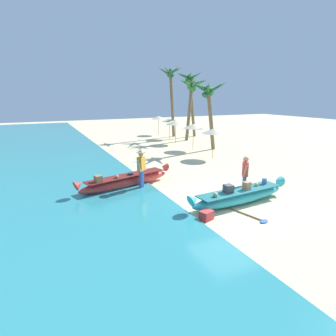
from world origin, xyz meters
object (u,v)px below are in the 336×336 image
object	(u,v)px
palm_tree_tall_inland	(171,82)
boat_cyan_foreground	(240,196)
paddle	(250,216)
person_tourist_customer	(245,174)
boat_red_midground	(126,181)
person_vendor_hatted	(141,166)
palm_tree_far_behind	(190,84)
palm_tree_leaning_seaward	(209,95)
palm_tree_mid_cluster	(192,90)
cooler_box	(206,215)

from	to	relation	value
palm_tree_tall_inland	boat_cyan_foreground	bearing A→B (deg)	-107.69
paddle	person_tourist_customer	bearing A→B (deg)	55.69
boat_cyan_foreground	boat_red_midground	xyz separation A→B (m)	(-3.30, 3.61, 0.01)
person_vendor_hatted	palm_tree_tall_inland	world-z (taller)	palm_tree_tall_inland
person_vendor_hatted	person_tourist_customer	distance (m)	4.27
boat_cyan_foreground	boat_red_midground	bearing A→B (deg)	132.44
palm_tree_tall_inland	palm_tree_far_behind	xyz separation A→B (m)	(1.63, -0.84, -0.22)
person_vendor_hatted	paddle	size ratio (longest dim) A/B	1.01
person_tourist_customer	palm_tree_leaning_seaward	xyz separation A→B (m)	(4.12, 9.02, 3.08)
person_vendor_hatted	palm_tree_leaning_seaward	size ratio (longest dim) A/B	0.35
boat_red_midground	palm_tree_leaning_seaward	world-z (taller)	palm_tree_leaning_seaward
palm_tree_mid_cluster	person_vendor_hatted	bearing A→B (deg)	-128.49
palm_tree_mid_cluster	palm_tree_far_behind	bearing A→B (deg)	64.38
person_vendor_hatted	paddle	bearing A→B (deg)	-61.56
person_tourist_customer	palm_tree_far_behind	xyz separation A→B (m)	(6.39, 15.66, 4.04)
boat_red_midground	boat_cyan_foreground	bearing A→B (deg)	-47.56
palm_tree_tall_inland	cooler_box	xyz separation A→B (m)	(-7.37, -17.78, -5.03)
boat_red_midground	palm_tree_mid_cluster	world-z (taller)	palm_tree_mid_cluster
person_tourist_customer	palm_tree_tall_inland	distance (m)	17.69
palm_tree_tall_inland	boat_red_midground	bearing A→B (deg)	-123.00
boat_red_midground	palm_tree_leaning_seaward	distance (m)	10.74
boat_cyan_foreground	person_vendor_hatted	distance (m)	4.22
palm_tree_leaning_seaward	palm_tree_far_behind	world-z (taller)	palm_tree_far_behind
palm_tree_tall_inland	palm_tree_leaning_seaward	distance (m)	7.60
boat_red_midground	palm_tree_mid_cluster	size ratio (longest dim) A/B	0.85
palm_tree_far_behind	boat_red_midground	bearing A→B (deg)	-129.41
person_vendor_hatted	boat_cyan_foreground	bearing A→B (deg)	-48.67
palm_tree_far_behind	palm_tree_mid_cluster	bearing A→B (deg)	-115.62
person_tourist_customer	palm_tree_tall_inland	xyz separation A→B (m)	(4.76, 16.50, 4.26)
boat_cyan_foreground	cooler_box	bearing A→B (deg)	-160.17
boat_cyan_foreground	boat_red_midground	size ratio (longest dim) A/B	1.00
cooler_box	palm_tree_tall_inland	bearing A→B (deg)	47.99
boat_red_midground	palm_tree_tall_inland	bearing A→B (deg)	57.00
boat_red_midground	palm_tree_tall_inland	xyz separation A→B (m)	(8.75, 13.48, 4.88)
person_tourist_customer	palm_tree_leaning_seaward	world-z (taller)	palm_tree_leaning_seaward
palm_tree_leaning_seaward	cooler_box	size ratio (longest dim) A/B	11.88
palm_tree_mid_cluster	paddle	world-z (taller)	palm_tree_mid_cluster
boat_red_midground	cooler_box	size ratio (longest dim) A/B	11.08
boat_red_midground	person_tourist_customer	distance (m)	5.05
palm_tree_mid_cluster	palm_tree_far_behind	distance (m)	2.19
palm_tree_leaning_seaward	person_tourist_customer	bearing A→B (deg)	-114.58
boat_cyan_foreground	palm_tree_leaning_seaward	distance (m)	11.36
person_tourist_customer	palm_tree_tall_inland	size ratio (longest dim) A/B	0.25
palm_tree_mid_cluster	palm_tree_tall_inland	bearing A→B (deg)	104.56
boat_red_midground	paddle	size ratio (longest dim) A/B	2.65
boat_red_midground	palm_tree_mid_cluster	xyz separation A→B (m)	(9.47, 10.73, 4.12)
person_tourist_customer	palm_tree_leaning_seaward	bearing A→B (deg)	65.42
boat_red_midground	paddle	xyz separation A→B (m)	(2.84, -4.71, -0.28)
cooler_box	paddle	world-z (taller)	cooler_box
boat_cyan_foreground	person_vendor_hatted	xyz separation A→B (m)	(-2.75, 3.12, 0.72)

